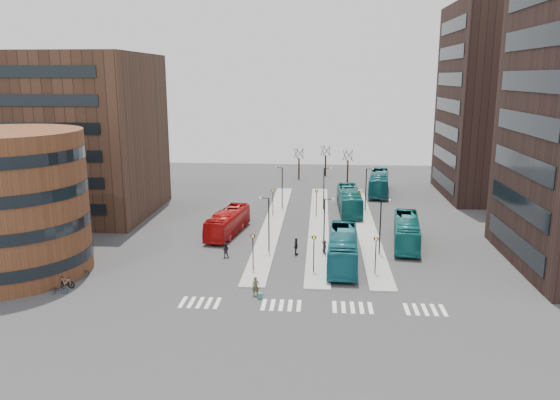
# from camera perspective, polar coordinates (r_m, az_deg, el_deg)

# --- Properties ---
(ground) EXTENTS (160.00, 160.00, 0.00)m
(ground) POSITION_cam_1_polar(r_m,az_deg,el_deg) (43.42, 1.08, -13.10)
(ground) COLOR #2E2E31
(ground) RESTS_ON ground
(island_left) EXTENTS (2.50, 45.00, 0.15)m
(island_left) POSITION_cam_1_polar(r_m,az_deg,el_deg) (71.80, -0.71, -2.44)
(island_left) COLOR gray
(island_left) RESTS_ON ground
(island_mid) EXTENTS (2.50, 45.00, 0.15)m
(island_mid) POSITION_cam_1_polar(r_m,az_deg,el_deg) (71.54, 4.08, -2.53)
(island_mid) COLOR gray
(island_mid) RESTS_ON ground
(island_right) EXTENTS (2.50, 45.00, 0.15)m
(island_right) POSITION_cam_1_polar(r_m,az_deg,el_deg) (71.77, 8.88, -2.60)
(island_right) COLOR gray
(island_right) RESTS_ON ground
(suitcase) EXTENTS (0.52, 0.46, 0.54)m
(suitcase) POSITION_cam_1_polar(r_m,az_deg,el_deg) (48.28, -2.07, -9.98)
(suitcase) COLOR navy
(suitcase) RESTS_ON ground
(red_bus) EXTENTS (4.18, 11.06, 3.01)m
(red_bus) POSITION_cam_1_polar(r_m,az_deg,el_deg) (67.04, -5.47, -2.34)
(red_bus) COLOR #B10D0D
(red_bus) RESTS_ON ground
(teal_bus_a) EXTENTS (3.37, 12.29, 3.39)m
(teal_bus_a) POSITION_cam_1_polar(r_m,az_deg,el_deg) (56.52, 6.57, -5.07)
(teal_bus_a) COLOR #166170
(teal_bus_a) RESTS_ON ground
(teal_bus_b) EXTENTS (3.20, 12.21, 3.38)m
(teal_bus_b) POSITION_cam_1_polar(r_m,az_deg,el_deg) (78.07, 7.24, -0.07)
(teal_bus_b) COLOR #125C5D
(teal_bus_b) RESTS_ON ground
(teal_bus_c) EXTENTS (4.06, 11.70, 3.19)m
(teal_bus_c) POSITION_cam_1_polar(r_m,az_deg,el_deg) (64.19, 13.08, -3.23)
(teal_bus_c) COLOR #156869
(teal_bus_c) RESTS_ON ground
(teal_bus_d) EXTENTS (4.47, 13.00, 3.55)m
(teal_bus_d) POSITION_cam_1_polar(r_m,az_deg,el_deg) (91.38, 10.29, 1.77)
(teal_bus_d) COLOR #135660
(teal_bus_d) RESTS_ON ground
(traveller) EXTENTS (0.72, 0.57, 1.74)m
(traveller) POSITION_cam_1_polar(r_m,az_deg,el_deg) (48.73, -2.55, -9.00)
(traveller) COLOR #47442B
(traveller) RESTS_ON ground
(commuter_a) EXTENTS (0.82, 0.65, 1.61)m
(commuter_a) POSITION_cam_1_polar(r_m,az_deg,el_deg) (58.75, -5.71, -5.26)
(commuter_a) COLOR black
(commuter_a) RESTS_ON ground
(commuter_b) EXTENTS (0.62, 1.16, 1.88)m
(commuter_b) POSITION_cam_1_polar(r_m,az_deg,el_deg) (59.32, 1.69, -4.88)
(commuter_b) COLOR black
(commuter_b) RESTS_ON ground
(commuter_c) EXTENTS (0.86, 1.14, 1.57)m
(commuter_c) POSITION_cam_1_polar(r_m,az_deg,el_deg) (59.69, 4.63, -4.96)
(commuter_c) COLOR black
(commuter_c) RESTS_ON ground
(bicycle_near) EXTENTS (1.66, 0.92, 0.83)m
(bicycle_near) POSITION_cam_1_polar(r_m,az_deg,el_deg) (53.01, -22.16, -8.67)
(bicycle_near) COLOR gray
(bicycle_near) RESTS_ON ground
(bicycle_mid) EXTENTS (1.86, 0.71, 1.09)m
(bicycle_mid) POSITION_cam_1_polar(r_m,az_deg,el_deg) (54.12, -21.52, -8.02)
(bicycle_mid) COLOR gray
(bicycle_mid) RESTS_ON ground
(bicycle_far) EXTENTS (1.80, 0.71, 0.93)m
(bicycle_far) POSITION_cam_1_polar(r_m,az_deg,el_deg) (56.73, -20.18, -7.04)
(bicycle_far) COLOR gray
(bicycle_far) RESTS_ON ground
(crosswalk_stripes) EXTENTS (22.35, 2.40, 0.01)m
(crosswalk_stripes) POSITION_cam_1_polar(r_m,az_deg,el_deg) (47.00, 3.54, -11.01)
(crosswalk_stripes) COLOR silver
(crosswalk_stripes) RESTS_ON ground
(round_building) EXTENTS (15.16, 15.16, 14.00)m
(round_building) POSITION_cam_1_polar(r_m,az_deg,el_deg) (58.78, -26.64, -0.33)
(round_building) COLOR brown
(round_building) RESTS_ON ground
(office_block) EXTENTS (25.00, 20.12, 22.00)m
(office_block) POSITION_cam_1_polar(r_m,az_deg,el_deg) (81.84, -22.02, 6.30)
(office_block) COLOR #432B1F
(office_block) RESTS_ON ground
(tower_far) EXTENTS (20.12, 20.00, 30.00)m
(tower_far) POSITION_cam_1_polar(r_m,az_deg,el_deg) (93.93, 23.20, 9.38)
(tower_far) COLOR black
(tower_far) RESTS_ON ground
(sign_poles) EXTENTS (12.45, 22.12, 3.65)m
(sign_poles) POSITION_cam_1_polar(r_m,az_deg,el_deg) (64.17, 3.71, -2.17)
(sign_poles) COLOR black
(sign_poles) RESTS_ON ground
(lamp_posts) EXTENTS (14.04, 20.24, 6.12)m
(lamp_posts) POSITION_cam_1_polar(r_m,az_deg,el_deg) (68.74, 4.65, -0.16)
(lamp_posts) COLOR black
(lamp_posts) RESTS_ON ground
(bare_trees) EXTENTS (10.97, 8.14, 5.90)m
(bare_trees) POSITION_cam_1_polar(r_m,az_deg,el_deg) (102.95, 4.61, 3.70)
(bare_trees) COLOR black
(bare_trees) RESTS_ON ground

